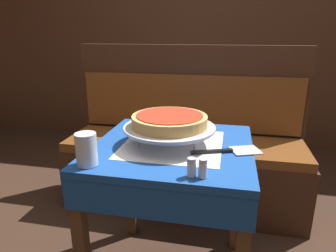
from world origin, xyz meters
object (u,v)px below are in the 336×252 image
object	(u,v)px
dining_table_front	(173,166)
deep_dish_pizza	(169,121)
pepper_shaker	(203,168)
water_glass_near	(86,149)
booth_bench	(184,159)
pizza_server	(230,151)
salt_shaker	(192,167)
condiment_caddy	(185,81)
dining_table_rear	(183,94)
pizza_pan_stand	(169,128)

from	to	relation	value
dining_table_front	deep_dish_pizza	distance (m)	0.22
pepper_shaker	dining_table_front	bearing A→B (deg)	118.88
dining_table_front	water_glass_near	distance (m)	0.42
booth_bench	water_glass_near	xyz separation A→B (m)	(-0.21, -1.03, 0.47)
pizza_server	salt_shaker	distance (m)	0.28
salt_shaker	condiment_caddy	world-z (taller)	condiment_caddy
dining_table_rear	salt_shaker	xyz separation A→B (m)	(0.34, -1.95, 0.14)
dining_table_rear	salt_shaker	world-z (taller)	salt_shaker
deep_dish_pizza	salt_shaker	world-z (taller)	deep_dish_pizza
pizza_pan_stand	water_glass_near	xyz separation A→B (m)	(-0.26, -0.27, -0.01)
dining_table_front	booth_bench	size ratio (longest dim) A/B	0.45
pizza_server	pepper_shaker	xyz separation A→B (m)	(-0.09, -0.25, 0.03)
dining_table_front	condiment_caddy	xyz separation A→B (m)	(-0.19, 1.60, 0.14)
pizza_pan_stand	condiment_caddy	bearing A→B (deg)	96.27
dining_table_rear	booth_bench	size ratio (longest dim) A/B	0.44
dining_table_rear	pizza_server	world-z (taller)	pizza_server
dining_table_front	pizza_server	bearing A→B (deg)	-9.06
deep_dish_pizza	pizza_server	distance (m)	0.28
booth_bench	salt_shaker	world-z (taller)	booth_bench
dining_table_rear	pizza_pan_stand	world-z (taller)	pizza_pan_stand
condiment_caddy	salt_shaker	bearing A→B (deg)	-80.62
dining_table_rear	condiment_caddy	world-z (taller)	condiment_caddy
pizza_server	pepper_shaker	distance (m)	0.27
pizza_pan_stand	pepper_shaker	xyz separation A→B (m)	(0.17, -0.29, -0.04)
dining_table_rear	deep_dish_pizza	bearing A→B (deg)	-83.04
pizza_server	salt_shaker	world-z (taller)	salt_shaker
water_glass_near	salt_shaker	distance (m)	0.39
pizza_pan_stand	booth_bench	bearing A→B (deg)	93.33
deep_dish_pizza	pizza_server	size ratio (longest dim) A/B	1.12
pizza_pan_stand	salt_shaker	xyz separation A→B (m)	(0.14, -0.29, -0.04)
deep_dish_pizza	pepper_shaker	world-z (taller)	deep_dish_pizza
pizza_pan_stand	pepper_shaker	bearing A→B (deg)	-58.73
pepper_shaker	dining_table_rear	bearing A→B (deg)	100.97
booth_bench	pizza_server	xyz separation A→B (m)	(0.31, -0.80, 0.41)
pizza_server	salt_shaker	xyz separation A→B (m)	(-0.13, -0.25, 0.03)
deep_dish_pizza	salt_shaker	size ratio (longest dim) A/B	4.88
dining_table_front	water_glass_near	size ratio (longest dim) A/B	6.02
water_glass_near	dining_table_front	bearing A→B (deg)	45.54
pizza_server	pepper_shaker	size ratio (longest dim) A/B	4.35
booth_bench	pizza_pan_stand	world-z (taller)	booth_bench
pizza_pan_stand	salt_shaker	size ratio (longest dim) A/B	5.98
water_glass_near	condiment_caddy	distance (m)	1.88
dining_table_rear	booth_bench	bearing A→B (deg)	-80.02
dining_table_rear	pepper_shaker	world-z (taller)	pepper_shaker
deep_dish_pizza	booth_bench	bearing A→B (deg)	93.33
booth_bench	deep_dish_pizza	world-z (taller)	booth_bench
booth_bench	deep_dish_pizza	distance (m)	0.92
dining_table_front	pizza_server	world-z (taller)	pizza_server
dining_table_rear	pizza_server	bearing A→B (deg)	-74.69
pizza_pan_stand	deep_dish_pizza	size ratio (longest dim) A/B	1.22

